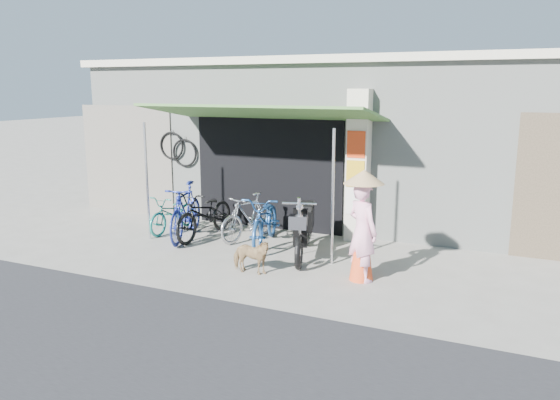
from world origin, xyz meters
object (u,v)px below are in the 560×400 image
at_px(bike_teal, 173,213).
at_px(moped, 303,228).
at_px(street_dog, 251,256).
at_px(bike_blue, 186,211).
at_px(nun, 363,227).
at_px(bike_navy, 266,220).
at_px(bike_silver, 249,217).
at_px(bike_black, 205,214).

xyz_separation_m(bike_teal, moped, (3.17, -0.46, 0.12)).
bearing_deg(street_dog, bike_blue, 56.42).
xyz_separation_m(bike_teal, nun, (4.50, -1.27, 0.48)).
distance_m(bike_teal, bike_navy, 2.26).
height_order(bike_blue, moped, moped).
relative_size(bike_blue, street_dog, 2.67).
distance_m(bike_blue, bike_navy, 1.70).
xyz_separation_m(bike_blue, nun, (3.92, -0.89, 0.31)).
xyz_separation_m(bike_silver, bike_navy, (0.49, -0.22, 0.04)).
xyz_separation_m(bike_black, nun, (3.62, -1.14, 0.38)).
bearing_deg(street_dog, bike_silver, 26.70).
bearing_deg(nun, bike_black, 15.05).
distance_m(bike_black, bike_navy, 1.38).
distance_m(bike_teal, moped, 3.21).
height_order(bike_navy, nun, nun).
xyz_separation_m(bike_navy, nun, (2.24, -1.13, 0.37)).
height_order(bike_navy, street_dog, bike_navy).
xyz_separation_m(bike_navy, street_dog, (0.50, -1.60, -0.21)).
distance_m(bike_blue, nun, 4.03).
xyz_separation_m(bike_black, bike_silver, (0.89, 0.21, -0.03)).
distance_m(bike_navy, street_dog, 1.69).
bearing_deg(bike_blue, nun, -28.62).
distance_m(bike_black, bike_silver, 0.92).
height_order(bike_black, nun, nun).
bearing_deg(street_dog, nun, -76.55).
xyz_separation_m(bike_teal, bike_silver, (1.77, 0.09, 0.07)).
bearing_deg(bike_silver, bike_blue, -142.40).
bearing_deg(bike_teal, bike_blue, -31.83).
relative_size(bike_silver, street_dog, 2.20).
height_order(bike_silver, nun, nun).
height_order(bike_teal, nun, nun).
relative_size(bike_silver, bike_navy, 0.81).
height_order(bike_teal, bike_navy, bike_navy).
bearing_deg(moped, nun, -47.63).
bearing_deg(bike_black, moped, -6.17).
bearing_deg(bike_navy, nun, -40.18).
bearing_deg(bike_black, street_dog, -38.53).
distance_m(bike_silver, bike_navy, 0.54).
bearing_deg(nun, bike_navy, 5.77).
bearing_deg(bike_navy, moped, -32.89).
distance_m(bike_silver, nun, 3.07).
xyz_separation_m(bike_blue, moped, (2.60, -0.08, -0.05)).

